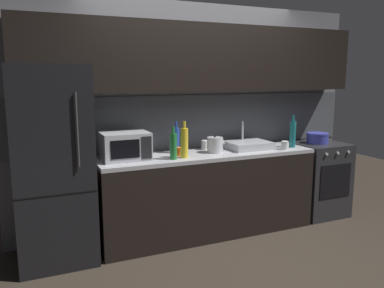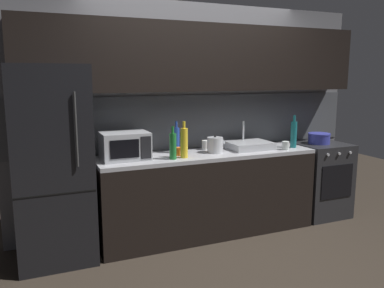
# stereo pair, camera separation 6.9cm
# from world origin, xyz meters

# --- Properties ---
(ground_plane) EXTENTS (10.00, 10.00, 0.00)m
(ground_plane) POSITION_xyz_m (0.00, 0.00, 0.00)
(ground_plane) COLOR #2D261E
(back_wall) EXTENTS (4.11, 0.44, 2.50)m
(back_wall) POSITION_xyz_m (0.00, 1.20, 1.55)
(back_wall) COLOR slate
(back_wall) RESTS_ON ground
(counter_run) EXTENTS (2.37, 0.60, 0.90)m
(counter_run) POSITION_xyz_m (0.00, 0.90, 0.45)
(counter_run) COLOR black
(counter_run) RESTS_ON ground
(refrigerator) EXTENTS (0.68, 0.69, 1.81)m
(refrigerator) POSITION_xyz_m (-1.57, 0.90, 0.91)
(refrigerator) COLOR black
(refrigerator) RESTS_ON ground
(oven_range) EXTENTS (0.60, 0.62, 0.90)m
(oven_range) POSITION_xyz_m (1.53, 0.90, 0.45)
(oven_range) COLOR #232326
(oven_range) RESTS_ON ground
(microwave) EXTENTS (0.46, 0.35, 0.27)m
(microwave) POSITION_xyz_m (-0.89, 0.92, 1.04)
(microwave) COLOR #A8AAAF
(microwave) RESTS_ON counter_run
(sink_basin) EXTENTS (0.48, 0.38, 0.30)m
(sink_basin) POSITION_xyz_m (0.53, 0.93, 0.94)
(sink_basin) COLOR #ADAFB5
(sink_basin) RESTS_ON counter_run
(kettle) EXTENTS (0.20, 0.17, 0.19)m
(kettle) POSITION_xyz_m (0.08, 0.88, 0.98)
(kettle) COLOR #B7BABF
(kettle) RESTS_ON counter_run
(wine_bottle_teal) EXTENTS (0.07, 0.07, 0.37)m
(wine_bottle_teal) POSITION_xyz_m (1.04, 0.81, 1.06)
(wine_bottle_teal) COLOR #19666B
(wine_bottle_teal) RESTS_ON counter_run
(wine_bottle_blue) EXTENTS (0.07, 0.07, 0.34)m
(wine_bottle_blue) POSITION_xyz_m (-0.31, 1.03, 1.04)
(wine_bottle_blue) COLOR #234299
(wine_bottle_blue) RESTS_ON counter_run
(wine_bottle_yellow) EXTENTS (0.08, 0.08, 0.37)m
(wine_bottle_yellow) POSITION_xyz_m (-0.32, 0.76, 1.05)
(wine_bottle_yellow) COLOR gold
(wine_bottle_yellow) RESTS_ON counter_run
(wine_bottle_green) EXTENTS (0.07, 0.07, 0.33)m
(wine_bottle_green) POSITION_xyz_m (-0.45, 0.74, 1.04)
(wine_bottle_green) COLOR #1E6B2D
(wine_bottle_green) RESTS_ON counter_run
(mug_clear) EXTENTS (0.08, 0.08, 0.09)m
(mug_clear) POSITION_xyz_m (0.88, 0.72, 0.95)
(mug_clear) COLOR silver
(mug_clear) RESTS_ON counter_run
(mug_orange) EXTENTS (0.07, 0.07, 0.09)m
(mug_orange) POSITION_xyz_m (-0.33, 0.88, 0.94)
(mug_orange) COLOR orange
(mug_orange) RESTS_ON counter_run
(mug_white) EXTENTS (0.07, 0.07, 0.11)m
(mug_white) POSITION_xyz_m (0.05, 1.07, 0.95)
(mug_white) COLOR silver
(mug_white) RESTS_ON counter_run
(cooking_pot) EXTENTS (0.26, 0.26, 0.13)m
(cooking_pot) POSITION_xyz_m (1.49, 0.90, 0.96)
(cooking_pot) COLOR #333899
(cooking_pot) RESTS_ON oven_range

